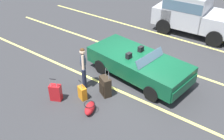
# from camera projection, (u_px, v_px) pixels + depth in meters

# --- Properties ---
(ground_plane) EXTENTS (80.00, 80.00, 0.00)m
(ground_plane) POSITION_uv_depth(u_px,v_px,m) (138.00, 76.00, 10.28)
(ground_plane) COLOR #333335
(lot_line_near) EXTENTS (18.00, 0.12, 0.01)m
(lot_line_near) POSITION_uv_depth(u_px,v_px,m) (121.00, 91.00, 9.45)
(lot_line_near) COLOR #EAE066
(lot_line_near) RESTS_ON ground_plane
(lot_line_mid) EXTENTS (18.00, 0.12, 0.01)m
(lot_line_mid) POSITION_uv_depth(u_px,v_px,m) (155.00, 61.00, 11.27)
(lot_line_mid) COLOR #EAE066
(lot_line_mid) RESTS_ON ground_plane
(lot_line_far) EXTENTS (18.00, 0.12, 0.01)m
(lot_line_far) POSITION_uv_depth(u_px,v_px,m) (179.00, 39.00, 13.10)
(lot_line_far) COLOR #EAE066
(lot_line_far) RESTS_ON ground_plane
(convertible_car) EXTENTS (4.33, 2.28, 1.24)m
(convertible_car) POSITION_uv_depth(u_px,v_px,m) (143.00, 66.00, 9.83)
(convertible_car) COLOR #0F4C2D
(convertible_car) RESTS_ON ground_plane
(suitcase_large_black) EXTENTS (0.56, 0.47, 1.08)m
(suitcase_large_black) POSITION_uv_depth(u_px,v_px,m) (105.00, 86.00, 9.10)
(suitcase_large_black) COLOR #2D2319
(suitcase_large_black) RESTS_ON ground_plane
(suitcase_medium_bright) EXTENTS (0.46, 0.39, 0.95)m
(suitcase_medium_bright) POSITION_uv_depth(u_px,v_px,m) (56.00, 92.00, 8.90)
(suitcase_medium_bright) COLOR red
(suitcase_medium_bright) RESTS_ON ground_plane
(suitcase_small_carryon) EXTENTS (0.39, 0.31, 0.79)m
(suitcase_small_carryon) POSITION_uv_depth(u_px,v_px,m) (82.00, 93.00, 8.98)
(suitcase_small_carryon) COLOR orange
(suitcase_small_carryon) RESTS_ON ground_plane
(duffel_bag) EXTENTS (0.53, 0.71, 0.34)m
(duffel_bag) POSITION_uv_depth(u_px,v_px,m) (90.00, 108.00, 8.44)
(duffel_bag) COLOR red
(duffel_bag) RESTS_ON ground_plane
(traveler_person) EXTENTS (0.46, 0.52, 1.65)m
(traveler_person) POSITION_uv_depth(u_px,v_px,m) (83.00, 66.00, 9.22)
(traveler_person) COLOR #1E2338
(traveler_person) RESTS_ON ground_plane
(parked_pickup_truck_far) EXTENTS (5.07, 2.22, 2.10)m
(parked_pickup_truck_far) POSITION_uv_depth(u_px,v_px,m) (196.00, 13.00, 13.16)
(parked_pickup_truck_far) COLOR #B2B2B7
(parked_pickup_truck_far) RESTS_ON ground_plane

